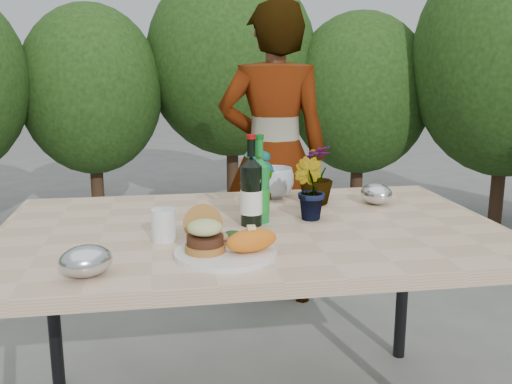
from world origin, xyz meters
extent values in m
cube|color=#D7B48F|center=(0.00, 0.00, 0.73)|extent=(1.60, 1.00, 0.04)
cylinder|color=black|center=(-0.72, 0.42, 0.35)|extent=(0.05, 0.05, 0.71)
cylinder|color=black|center=(0.72, 0.42, 0.35)|extent=(0.05, 0.05, 0.71)
cylinder|color=#382316|center=(-0.80, 2.80, 0.21)|extent=(0.10, 0.10, 0.42)
ellipsoid|color=#2D551C|center=(-0.80, 2.80, 1.06)|extent=(1.07, 1.07, 1.29)
cylinder|color=#382316|center=(0.30, 3.00, 0.25)|extent=(0.10, 0.10, 0.50)
ellipsoid|color=#2D551C|center=(0.30, 3.00, 1.28)|extent=(1.39, 1.39, 1.55)
cylinder|color=#382316|center=(1.30, 2.70, 0.19)|extent=(0.10, 0.10, 0.38)
ellipsoid|color=#2D551C|center=(1.30, 2.70, 1.02)|extent=(1.13, 1.13, 1.29)
cylinder|color=#382316|center=(2.20, 2.10, 0.22)|extent=(0.10, 0.10, 0.44)
ellipsoid|color=#2D551C|center=(2.20, 2.10, 1.29)|extent=(1.38, 1.38, 1.70)
cylinder|color=white|center=(-0.12, -0.27, 0.76)|extent=(0.28, 0.28, 0.01)
cylinder|color=#B7722D|center=(-0.17, -0.27, 0.78)|extent=(0.11, 0.11, 0.02)
cylinder|color=#472314|center=(-0.17, -0.27, 0.80)|extent=(0.10, 0.10, 0.02)
ellipsoid|color=beige|center=(-0.17, -0.27, 0.83)|extent=(0.10, 0.10, 0.04)
cylinder|color=#B7722D|center=(-0.17, -0.20, 0.82)|extent=(0.11, 0.06, 0.11)
ellipsoid|color=orange|center=(-0.05, -0.29, 0.80)|extent=(0.17, 0.12, 0.06)
ellipsoid|color=olive|center=(-0.12, -0.18, 0.78)|extent=(0.04, 0.04, 0.02)
ellipsoid|color=#193814|center=(-0.09, -0.18, 0.78)|extent=(0.06, 0.04, 0.03)
cylinder|color=black|center=(0.00, 0.01, 0.85)|extent=(0.07, 0.07, 0.19)
cylinder|color=white|center=(0.00, 0.01, 0.83)|extent=(0.07, 0.07, 0.08)
cone|color=black|center=(0.00, 0.01, 0.96)|extent=(0.07, 0.07, 0.03)
cylinder|color=black|center=(0.00, 0.01, 1.00)|extent=(0.03, 0.03, 0.06)
cylinder|color=maroon|center=(0.00, 0.01, 1.04)|extent=(0.03, 0.03, 0.01)
cylinder|color=#167C2C|center=(0.03, 0.05, 0.84)|extent=(0.07, 0.07, 0.19)
cylinder|color=#198C26|center=(0.03, 0.05, 0.82)|extent=(0.07, 0.07, 0.07)
cone|color=#167C2C|center=(0.03, 0.05, 0.95)|extent=(0.07, 0.07, 0.03)
cylinder|color=#167C2C|center=(0.03, 0.05, 1.00)|extent=(0.03, 0.03, 0.06)
cylinder|color=#0C5919|center=(0.03, 0.05, 1.03)|extent=(0.03, 0.03, 0.01)
cylinder|color=white|center=(-0.28, -0.11, 0.80)|extent=(0.07, 0.07, 0.09)
imported|color=#2C6121|center=(0.05, 0.15, 0.87)|extent=(0.16, 0.15, 0.25)
imported|color=#20521C|center=(0.20, 0.06, 0.85)|extent=(0.14, 0.14, 0.21)
imported|color=#2D5F20|center=(0.28, 0.26, 0.86)|extent=(0.17, 0.17, 0.22)
imported|color=silver|center=(0.15, 0.38, 0.81)|extent=(0.19, 0.19, 0.12)
ellipsoid|color=silver|center=(-0.47, -0.37, 0.79)|extent=(0.17, 0.15, 0.08)
ellipsoid|color=silver|center=(0.50, 0.22, 0.79)|extent=(0.14, 0.15, 0.08)
imported|color=#9D6E4E|center=(0.29, 1.15, 0.79)|extent=(0.63, 0.47, 1.58)
camera|label=1|loc=(-0.27, -1.74, 1.26)|focal=40.00mm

